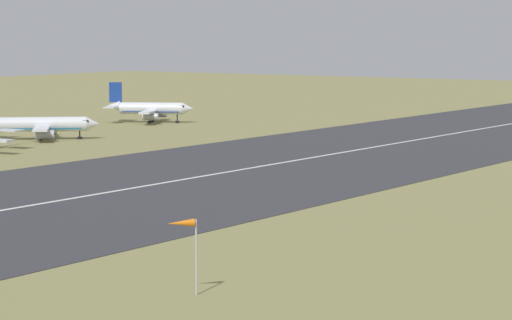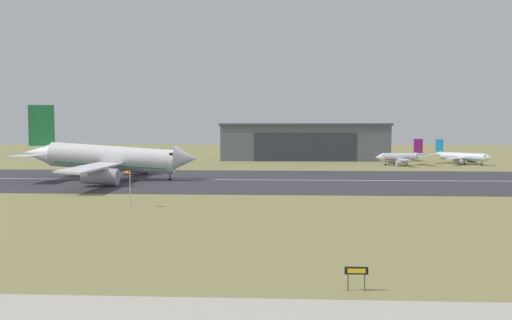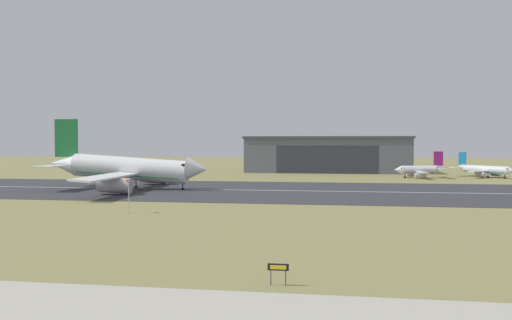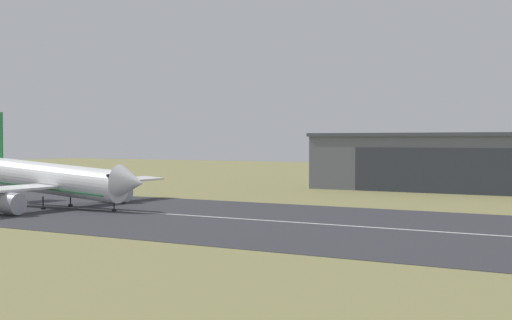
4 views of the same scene
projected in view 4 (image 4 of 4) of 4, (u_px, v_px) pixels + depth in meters
The scene contains 5 objects.
ground_plane at pixel (91, 298), 57.03m from camera, with size 649.95×649.95×0.00m, color olive.
runway_strip at pixel (353, 226), 104.03m from camera, with size 409.95×53.94×0.06m, color #333338.
runway_centreline at pixel (353, 226), 104.03m from camera, with size 368.96×0.70×0.01m, color silver.
hangar_building at pixel (448, 161), 180.79m from camera, with size 65.69×28.95×14.44m.
airplane_landing at pixel (55, 181), 132.36m from camera, with size 42.53×58.40×18.10m.
Camera 4 is at (40.05, 12.19, 12.64)m, focal length 50.00 mm.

